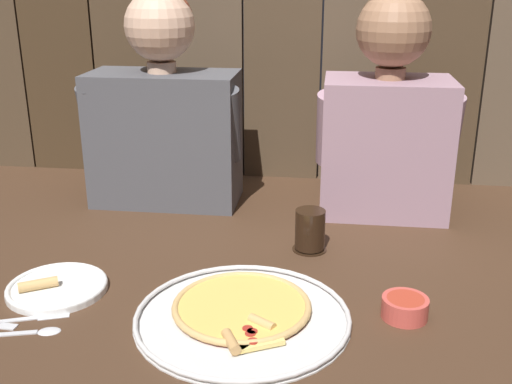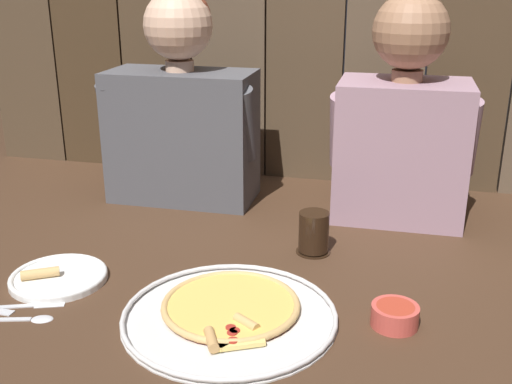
% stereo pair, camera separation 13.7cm
% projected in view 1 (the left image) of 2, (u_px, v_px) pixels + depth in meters
% --- Properties ---
extents(ground_plane, '(3.20, 3.20, 0.00)m').
position_uv_depth(ground_plane, '(249.00, 285.00, 1.34)').
color(ground_plane, '#422B1C').
extents(pizza_tray, '(0.42, 0.42, 0.03)m').
position_uv_depth(pizza_tray, '(243.00, 313.00, 1.21)').
color(pizza_tray, silver).
rests_on(pizza_tray, ground).
extents(dinner_plate, '(0.21, 0.21, 0.03)m').
position_uv_depth(dinner_plate, '(57.00, 287.00, 1.31)').
color(dinner_plate, white).
rests_on(dinner_plate, ground).
extents(drinking_glass, '(0.08, 0.08, 0.10)m').
position_uv_depth(drinking_glass, '(310.00, 231.00, 1.49)').
color(drinking_glass, black).
rests_on(drinking_glass, ground).
extents(dipping_bowl, '(0.09, 0.09, 0.04)m').
position_uv_depth(dipping_bowl, '(405.00, 306.00, 1.21)').
color(dipping_bowl, '#CC4C42').
rests_on(dipping_bowl, ground).
extents(table_knife, '(0.15, 0.07, 0.01)m').
position_uv_depth(table_knife, '(30.00, 318.00, 1.21)').
color(table_knife, silver).
rests_on(table_knife, ground).
extents(table_spoon, '(0.14, 0.06, 0.01)m').
position_uv_depth(table_spoon, '(37.00, 331.00, 1.16)').
color(table_spoon, silver).
rests_on(table_spoon, ground).
extents(diner_left, '(0.45, 0.21, 0.61)m').
position_uv_depth(diner_left, '(164.00, 109.00, 1.74)').
color(diner_left, '#4C4C51').
rests_on(diner_left, ground).
extents(diner_right, '(0.38, 0.24, 0.61)m').
position_uv_depth(diner_right, '(387.00, 113.00, 1.66)').
color(diner_right, gray).
rests_on(diner_right, ground).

